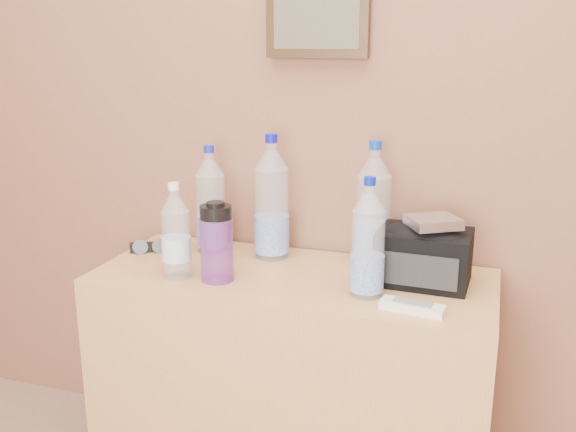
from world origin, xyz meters
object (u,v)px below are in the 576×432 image
at_px(foil_packet, 433,222).
at_px(pet_small, 176,236).
at_px(pet_large_d, 368,244).
at_px(toiletry_bag, 424,253).
at_px(pet_large_a, 211,205).
at_px(sunglasses, 150,247).
at_px(dresser, 292,385).
at_px(ac_remote, 412,307).
at_px(pet_large_b, 272,204).
at_px(nalgene_bottle, 217,242).
at_px(pet_large_c, 373,211).

bearing_deg(foil_packet, pet_small, -167.58).
distance_m(pet_small, foil_packet, 0.69).
bearing_deg(pet_large_d, toiletry_bag, 46.53).
bearing_deg(pet_large_a, sunglasses, -156.18).
relative_size(pet_large_d, pet_small, 1.16).
relative_size(dresser, ac_remote, 7.14).
bearing_deg(ac_remote, pet_large_b, 156.74).
bearing_deg(pet_large_b, nalgene_bottle, -107.80).
xyz_separation_m(dresser, pet_large_c, (0.19, 0.15, 0.51)).
xyz_separation_m(pet_large_b, pet_large_c, (0.30, 0.02, -0.00)).
distance_m(dresser, foil_packet, 0.64).
xyz_separation_m(pet_large_c, pet_small, (-0.49, -0.27, -0.04)).
bearing_deg(pet_small, pet_large_a, 91.90).
xyz_separation_m(pet_large_b, ac_remote, (0.46, -0.28, -0.15)).
relative_size(pet_large_d, toiletry_bag, 1.28).
height_order(dresser, nalgene_bottle, nalgene_bottle).
bearing_deg(foil_packet, pet_large_c, 146.38).
bearing_deg(dresser, toiletry_bag, 8.80).
bearing_deg(foil_packet, sunglasses, 178.80).
bearing_deg(pet_large_a, ac_remote, -22.80).
height_order(dresser, pet_large_a, pet_large_a).
height_order(pet_small, ac_remote, pet_small).
height_order(pet_large_c, sunglasses, pet_large_c).
relative_size(pet_large_c, sunglasses, 2.93).
bearing_deg(pet_large_d, pet_small, -176.28).
xyz_separation_m(pet_small, toiletry_bag, (0.65, 0.17, -0.03)).
relative_size(pet_large_c, nalgene_bottle, 1.66).
distance_m(pet_small, nalgene_bottle, 0.12).
xyz_separation_m(dresser, pet_large_d, (0.23, -0.08, 0.48)).
bearing_deg(pet_large_a, pet_large_c, 3.00).
relative_size(pet_large_a, foil_packet, 2.64).
relative_size(pet_large_c, toiletry_bag, 1.51).
xyz_separation_m(dresser, pet_small, (-0.30, -0.11, 0.46)).
relative_size(pet_large_b, ac_remote, 2.40).
xyz_separation_m(pet_large_a, nalgene_bottle, (0.12, -0.23, -0.04)).
height_order(dresser, pet_large_b, pet_large_b).
xyz_separation_m(pet_large_c, nalgene_bottle, (-0.37, -0.26, -0.05)).
bearing_deg(pet_small, pet_large_d, 3.72).
height_order(nalgene_bottle, toiletry_bag, nalgene_bottle).
height_order(nalgene_bottle, foil_packet, nalgene_bottle).
bearing_deg(sunglasses, ac_remote, -41.44).
distance_m(dresser, ac_remote, 0.52).
relative_size(dresser, toiletry_bag, 4.59).
xyz_separation_m(dresser, sunglasses, (-0.48, 0.05, 0.36)).
distance_m(pet_large_a, pet_small, 0.24).
distance_m(pet_large_d, toiletry_bag, 0.19).
bearing_deg(ac_remote, pet_large_d, 159.68).
bearing_deg(toiletry_bag, pet_small, -163.21).
relative_size(pet_large_d, foil_packet, 2.48).
bearing_deg(foil_packet, dresser, -174.79).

